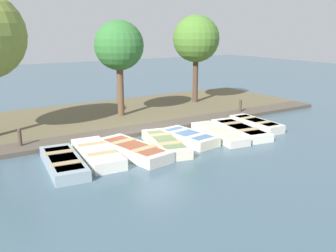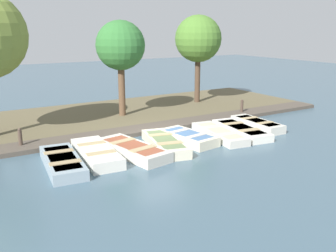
# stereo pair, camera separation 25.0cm
# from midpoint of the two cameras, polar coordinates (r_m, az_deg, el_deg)

# --- Properties ---
(ground_plane) EXTENTS (80.00, 80.00, 0.00)m
(ground_plane) POSITION_cam_midpoint_polar(r_m,az_deg,el_deg) (16.87, -2.34, -1.89)
(ground_plane) COLOR #425B6B
(shore_bank) EXTENTS (8.00, 24.00, 0.14)m
(shore_bank) POSITION_cam_midpoint_polar(r_m,az_deg,el_deg) (21.19, -9.12, 1.58)
(shore_bank) COLOR brown
(shore_bank) RESTS_ON ground_plane
(dock_walkway) EXTENTS (1.36, 23.44, 0.19)m
(dock_walkway) POSITION_cam_midpoint_polar(r_m,az_deg,el_deg) (17.97, -4.48, -0.57)
(dock_walkway) COLOR #51473D
(dock_walkway) RESTS_ON ground_plane
(rowboat_0) EXTENTS (3.44, 1.49, 0.41)m
(rowboat_0) POSITION_cam_midpoint_polar(r_m,az_deg,el_deg) (13.84, -16.16, -5.36)
(rowboat_0) COLOR #8C9EA8
(rowboat_0) RESTS_ON ground_plane
(rowboat_1) EXTENTS (3.41, 1.43, 0.44)m
(rowboat_1) POSITION_cam_midpoint_polar(r_m,az_deg,el_deg) (14.45, -11.23, -4.13)
(rowboat_1) COLOR silver
(rowboat_1) RESTS_ON ground_plane
(rowboat_2) EXTENTS (3.59, 1.83, 0.43)m
(rowboat_2) POSITION_cam_midpoint_polar(r_m,az_deg,el_deg) (14.70, -5.79, -3.61)
(rowboat_2) COLOR beige
(rowboat_2) RESTS_ON ground_plane
(rowboat_3) EXTENTS (3.53, 1.85, 0.42)m
(rowboat_3) POSITION_cam_midpoint_polar(r_m,az_deg,el_deg) (15.45, -0.88, -2.64)
(rowboat_3) COLOR beige
(rowboat_3) RESTS_ON ground_plane
(rowboat_4) EXTENTS (2.86, 1.60, 0.43)m
(rowboat_4) POSITION_cam_midpoint_polar(r_m,az_deg,el_deg) (16.28, 2.63, -1.73)
(rowboat_4) COLOR beige
(rowboat_4) RESTS_ON ground_plane
(rowboat_5) EXTENTS (3.60, 1.51, 0.36)m
(rowboat_5) POSITION_cam_midpoint_polar(r_m,az_deg,el_deg) (17.17, 7.34, -1.10)
(rowboat_5) COLOR beige
(rowboat_5) RESTS_ON ground_plane
(rowboat_6) EXTENTS (3.62, 1.62, 0.37)m
(rowboat_6) POSITION_cam_midpoint_polar(r_m,az_deg,el_deg) (17.89, 10.55, -0.56)
(rowboat_6) COLOR silver
(rowboat_6) RESTS_ON ground_plane
(rowboat_7) EXTENTS (3.01, 1.10, 0.42)m
(rowboat_7) POSITION_cam_midpoint_polar(r_m,az_deg,el_deg) (19.07, 12.90, 0.35)
(rowboat_7) COLOR beige
(rowboat_7) RESTS_ON ground_plane
(mooring_post_near) EXTENTS (0.16, 0.16, 0.91)m
(mooring_post_near) POSITION_cam_midpoint_polar(r_m,az_deg,el_deg) (16.31, -22.04, -1.90)
(mooring_post_near) COLOR #47382D
(mooring_post_near) RESTS_ON ground_plane
(mooring_post_far) EXTENTS (0.16, 0.16, 0.91)m
(mooring_post_far) POSITION_cam_midpoint_polar(r_m,az_deg,el_deg) (21.69, 10.63, 2.86)
(mooring_post_far) COLOR #47382D
(mooring_post_far) RESTS_ON ground_plane
(park_tree_left) EXTENTS (2.63, 2.63, 5.24)m
(park_tree_left) POSITION_cam_midpoint_polar(r_m,az_deg,el_deg) (20.38, -7.83, 11.94)
(park_tree_left) COLOR brown
(park_tree_left) RESTS_ON ground_plane
(park_tree_center) EXTENTS (2.93, 2.93, 5.63)m
(park_tree_center) POSITION_cam_midpoint_polar(r_m,az_deg,el_deg) (24.18, 4.01, 13.05)
(park_tree_center) COLOR #4C3828
(park_tree_center) RESTS_ON ground_plane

